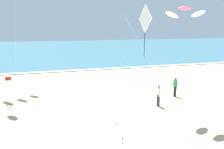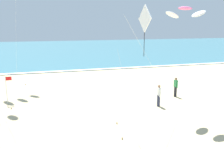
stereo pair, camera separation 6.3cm
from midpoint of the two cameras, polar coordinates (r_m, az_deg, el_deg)
name	(u,v)px [view 1 (the left image)]	position (r m, az deg, el deg)	size (l,w,h in m)	color
ocean_water	(53,49)	(60.39, -13.78, 5.85)	(160.00, 60.00, 0.08)	teal
shoreline_foam	(66,71)	(31.01, -10.75, 0.88)	(160.00, 0.80, 0.01)	white
kite_arc_rose_distant	(185,12)	(15.15, 16.66, 13.84)	(5.47, 3.23, 6.80)	white
kite_diamond_ivory_close	(144,24)	(10.51, 7.37, 11.73)	(0.24, 3.87, 6.59)	white
bystander_white_top	(158,95)	(17.66, 10.80, -4.83)	(0.23, 0.49, 1.59)	#2D334C
bystander_green_top	(175,87)	(20.32, 14.59, -2.83)	(0.22, 0.50, 1.59)	black
lifeguard_flag	(7,87)	(19.39, -23.71, -2.76)	(0.45, 0.05, 2.10)	silver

